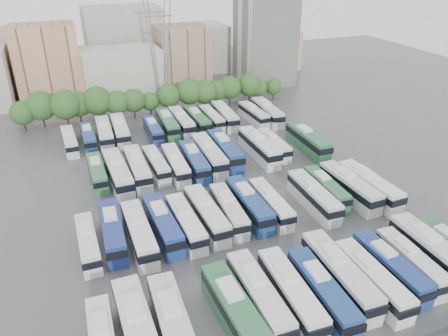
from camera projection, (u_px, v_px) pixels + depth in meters
name	position (u px, v px, depth m)	size (l,w,h in m)	color
ground	(226.00, 199.00, 68.91)	(220.00, 220.00, 0.00)	#424447
tree_line	(148.00, 97.00, 100.91)	(64.53, 7.99, 8.32)	black
city_buildings	(110.00, 56.00, 122.83)	(102.00, 35.00, 20.00)	#9E998E
apartment_tower	(265.00, 37.00, 122.02)	(14.00, 14.00, 26.00)	silver
electricity_pylon	(158.00, 27.00, 102.70)	(9.00, 6.91, 33.83)	slate
bus_r0_s1	(139.00, 333.00, 42.44)	(3.27, 13.64, 4.26)	silver
bus_r0_s2	(174.00, 329.00, 42.96)	(3.32, 13.48, 4.20)	silver
bus_r0_s4	(236.00, 313.00, 44.86)	(3.48, 13.33, 4.15)	#2E6B3F
bus_r0_s5	(259.00, 296.00, 47.10)	(2.81, 12.74, 3.99)	silver
bus_r0_s6	(291.00, 293.00, 47.58)	(3.19, 12.72, 3.96)	silver
bus_r0_s7	(322.00, 292.00, 47.78)	(3.13, 12.37, 3.85)	navy
bus_r0_s8	(339.00, 274.00, 50.11)	(3.31, 13.48, 4.20)	silver
bus_r0_s9	(372.00, 279.00, 49.70)	(2.70, 12.06, 3.78)	silver
bus_r0_s10	(390.00, 267.00, 51.60)	(2.70, 11.80, 3.69)	navy
bus_r0_s11	(411.00, 262.00, 52.58)	(2.84, 11.27, 3.51)	silver
bus_r0_s12	(433.00, 253.00, 53.50)	(3.24, 13.63, 4.26)	silver
bus_r1_s0	(88.00, 243.00, 56.09)	(2.52, 10.85, 3.39)	silver
bus_r1_s1	(112.00, 231.00, 58.05)	(3.16, 12.32, 3.83)	navy
bus_r1_s2	(139.00, 233.00, 57.49)	(2.86, 12.56, 3.93)	silver
bus_r1_s3	(163.00, 224.00, 59.41)	(3.22, 12.49, 3.89)	navy
bus_r1_s4	(186.00, 223.00, 59.86)	(2.88, 11.87, 3.71)	white
bus_r1_s5	(207.00, 214.00, 61.54)	(3.11, 12.60, 3.93)	silver
bus_r1_s6	(229.00, 210.00, 62.74)	(3.13, 11.77, 3.66)	silver
bus_r1_s7	(249.00, 204.00, 64.02)	(2.75, 12.60, 3.95)	navy
bus_r1_s8	(271.00, 203.00, 64.49)	(2.66, 11.49, 3.59)	silver
bus_r1_s10	(314.00, 196.00, 65.99)	(3.03, 12.57, 3.92)	silver
bus_r1_s11	(326.00, 188.00, 68.54)	(2.98, 11.30, 3.51)	#2C663F
bus_r1_s12	(349.00, 187.00, 68.40)	(3.28, 13.11, 4.09)	silver
bus_r1_s13	(369.00, 186.00, 68.73)	(3.36, 13.17, 4.10)	silver
bus_r2_s1	(97.00, 172.00, 73.38)	(2.58, 11.16, 3.49)	#2F6D41
bus_r2_s2	(118.00, 173.00, 72.33)	(3.49, 13.72, 4.27)	silver
bus_r2_s3	(137.00, 168.00, 74.28)	(2.86, 12.91, 4.05)	silver
bus_r2_s4	(156.00, 164.00, 76.11)	(2.83, 11.24, 3.50)	silver
bus_r2_s5	(176.00, 164.00, 75.83)	(2.97, 12.08, 3.77)	white
bus_r2_s6	(194.00, 161.00, 76.69)	(3.23, 12.67, 3.94)	navy
bus_r2_s7	(209.00, 155.00, 78.65)	(3.27, 13.76, 4.30)	silver
bus_r2_s8	(225.00, 150.00, 80.59)	(3.34, 13.55, 4.22)	navy
bus_r2_s10	(259.00, 147.00, 81.84)	(3.03, 13.57, 4.25)	white
bus_r2_s11	(274.00, 145.00, 83.50)	(2.70, 11.20, 3.50)	silver
bus_r2_s13	(308.00, 141.00, 84.45)	(3.12, 13.44, 4.20)	#2B653F
bus_r3_s0	(70.00, 141.00, 85.26)	(2.86, 11.02, 3.43)	silver
bus_r3_s1	(88.00, 137.00, 86.96)	(2.45, 11.02, 3.45)	navy
bus_r3_s2	(105.00, 133.00, 88.31)	(3.13, 12.58, 3.92)	silver
bus_r3_s3	(120.00, 130.00, 89.47)	(3.24, 12.88, 4.01)	silver
bus_r3_s5	(153.00, 130.00, 90.43)	(2.51, 10.85, 3.39)	navy
bus_r3_s6	(168.00, 124.00, 92.70)	(3.17, 12.71, 3.96)	#307041
bus_r3_s7	(181.00, 122.00, 93.84)	(2.82, 12.63, 3.96)	silver
bus_r3_s8	(197.00, 120.00, 94.93)	(2.93, 12.27, 3.83)	#2C6838
bus_r3_s9	(212.00, 118.00, 96.39)	(2.54, 11.26, 3.53)	silver
bus_r3_s10	(225.00, 115.00, 97.27)	(3.33, 12.72, 3.95)	silver
bus_r3_s12	(254.00, 114.00, 98.44)	(2.99, 11.61, 3.61)	silver
bus_r3_s13	(267.00, 112.00, 99.03)	(3.51, 13.23, 4.11)	silver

